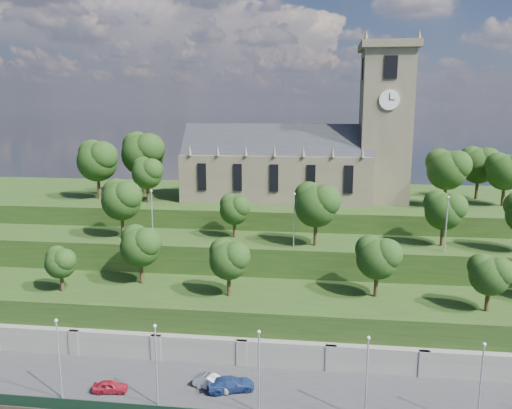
# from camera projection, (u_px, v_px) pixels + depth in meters

# --- Properties ---
(promenade) EXTENTS (160.00, 12.00, 2.00)m
(promenade) POSITION_uv_depth(u_px,v_px,m) (282.00, 403.00, 51.24)
(promenade) COLOR #2D2D30
(promenade) RESTS_ON ground
(retaining_wall) EXTENTS (160.00, 2.10, 5.00)m
(retaining_wall) POSITION_uv_depth(u_px,v_px,m) (286.00, 360.00, 56.76)
(retaining_wall) COLOR slate
(retaining_wall) RESTS_ON ground
(embankment_lower) EXTENTS (160.00, 12.00, 8.00)m
(embankment_lower) POSITION_uv_depth(u_px,v_px,m) (289.00, 326.00, 62.35)
(embankment_lower) COLOR #1D3511
(embankment_lower) RESTS_ON ground
(embankment_upper) EXTENTS (160.00, 10.00, 12.00)m
(embankment_upper) POSITION_uv_depth(u_px,v_px,m) (294.00, 281.00, 72.68)
(embankment_upper) COLOR #1D3511
(embankment_upper) RESTS_ON ground
(hilltop) EXTENTS (160.00, 32.00, 15.00)m
(hilltop) POSITION_uv_depth(u_px,v_px,m) (300.00, 235.00, 92.84)
(hilltop) COLOR #1D3511
(hilltop) RESTS_ON ground
(church) EXTENTS (38.60, 12.35, 27.60)m
(church) POSITION_uv_depth(u_px,v_px,m) (305.00, 156.00, 85.96)
(church) COLOR brown
(church) RESTS_ON hilltop
(trees_lower) EXTENTS (64.61, 8.82, 7.79)m
(trees_lower) POSITION_uv_depth(u_px,v_px,m) (308.00, 257.00, 60.74)
(trees_lower) COLOR #2E2312
(trees_lower) RESTS_ON embankment_lower
(trees_upper) EXTENTS (61.73, 8.10, 8.82)m
(trees_upper) POSITION_uv_depth(u_px,v_px,m) (320.00, 205.00, 68.99)
(trees_upper) COLOR #2E2312
(trees_upper) RESTS_ON embankment_upper
(trees_hilltop) EXTENTS (75.20, 15.66, 11.49)m
(trees_hilltop) POSITION_uv_depth(u_px,v_px,m) (270.00, 161.00, 85.86)
(trees_hilltop) COLOR #2E2312
(trees_hilltop) RESTS_ON hilltop
(lamp_posts_promenade) EXTENTS (60.36, 0.36, 8.51)m
(lamp_posts_promenade) POSITION_uv_depth(u_px,v_px,m) (259.00, 366.00, 46.95)
(lamp_posts_promenade) COLOR #B2B2B7
(lamp_posts_promenade) RESTS_ON promenade
(lamp_posts_upper) EXTENTS (40.36, 0.36, 7.53)m
(lamp_posts_upper) POSITION_uv_depth(u_px,v_px,m) (294.00, 216.00, 67.77)
(lamp_posts_upper) COLOR #B2B2B7
(lamp_posts_upper) RESTS_ON embankment_upper
(car_left) EXTENTS (3.73, 1.89, 1.22)m
(car_left) POSITION_uv_depth(u_px,v_px,m) (110.00, 386.00, 51.25)
(car_left) COLOR maroon
(car_left) RESTS_ON promenade
(car_middle) EXTENTS (4.41, 2.65, 1.37)m
(car_middle) POSITION_uv_depth(u_px,v_px,m) (213.00, 383.00, 51.85)
(car_middle) COLOR #AEAEB3
(car_middle) RESTS_ON promenade
(car_right) EXTENTS (5.35, 3.51, 1.44)m
(car_right) POSITION_uv_depth(u_px,v_px,m) (231.00, 384.00, 51.51)
(car_right) COLOR navy
(car_right) RESTS_ON promenade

